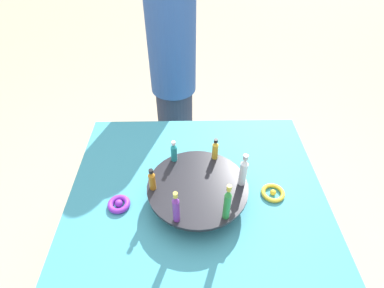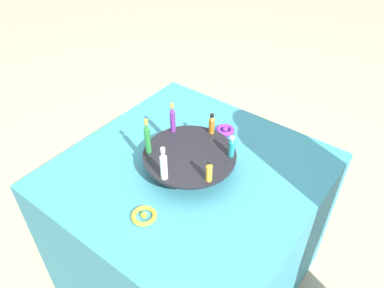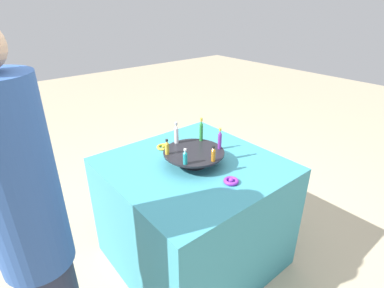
{
  "view_description": "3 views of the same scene",
  "coord_description": "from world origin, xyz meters",
  "px_view_note": "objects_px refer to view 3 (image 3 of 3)",
  "views": [
    {
      "loc": [
        0.03,
        0.69,
        1.64
      ],
      "look_at": [
        0.02,
        -0.14,
        0.9
      ],
      "focal_mm": 28.0,
      "sensor_mm": 36.0,
      "label": 1
    },
    {
      "loc": [
        -0.85,
        -0.66,
        1.76
      ],
      "look_at": [
        0.0,
        -0.01,
        0.88
      ],
      "focal_mm": 35.0,
      "sensor_mm": 36.0,
      "label": 2
    },
    {
      "loc": [
        1.2,
        -1.0,
        1.63
      ],
      "look_at": [
        0.0,
        -0.02,
        0.88
      ],
      "focal_mm": 28.0,
      "sensor_mm": 36.0,
      "label": 3
    }
  ],
  "objects_px": {
    "display_stand": "(194,155)",
    "ribbon_bow_gold": "(163,147)",
    "ribbon_bow_purple": "(231,181)",
    "bottle_purple": "(220,139)",
    "bottle_teal": "(185,157)",
    "person_figure": "(33,235)",
    "bottle_green": "(201,130)",
    "bottle_gold": "(167,147)",
    "bottle_clear": "(176,133)",
    "bottle_amber": "(213,154)"
  },
  "relations": [
    {
      "from": "bottle_purple",
      "to": "person_figure",
      "type": "xyz_separation_m",
      "value": [
        0.04,
        -1.05,
        -0.08
      ]
    },
    {
      "from": "ribbon_bow_purple",
      "to": "bottle_purple",
      "type": "bearing_deg",
      "value": 151.14
    },
    {
      "from": "bottle_green",
      "to": "bottle_gold",
      "type": "distance_m",
      "value": 0.27
    },
    {
      "from": "bottle_clear",
      "to": "bottle_teal",
      "type": "height_order",
      "value": "bottle_clear"
    },
    {
      "from": "bottle_gold",
      "to": "bottle_purple",
      "type": "distance_m",
      "value": 0.31
    },
    {
      "from": "bottle_amber",
      "to": "bottle_green",
      "type": "bearing_deg",
      "value": 153.11
    },
    {
      "from": "bottle_purple",
      "to": "bottle_green",
      "type": "bearing_deg",
      "value": -176.89
    },
    {
      "from": "bottle_teal",
      "to": "bottle_amber",
      "type": "xyz_separation_m",
      "value": [
        0.07,
        0.14,
        0.0
      ]
    },
    {
      "from": "display_stand",
      "to": "bottle_gold",
      "type": "bearing_deg",
      "value": -116.89
    },
    {
      "from": "person_figure",
      "to": "display_stand",
      "type": "bearing_deg",
      "value": -0.0
    },
    {
      "from": "bottle_clear",
      "to": "ribbon_bow_purple",
      "type": "distance_m",
      "value": 0.46
    },
    {
      "from": "display_stand",
      "to": "bottle_teal",
      "type": "height_order",
      "value": "bottle_teal"
    },
    {
      "from": "bottle_purple",
      "to": "ribbon_bow_gold",
      "type": "distance_m",
      "value": 0.41
    },
    {
      "from": "bottle_clear",
      "to": "bottle_purple",
      "type": "xyz_separation_m",
      "value": [
        0.23,
        0.15,
        -0.0
      ]
    },
    {
      "from": "bottle_amber",
      "to": "person_figure",
      "type": "distance_m",
      "value": 0.92
    },
    {
      "from": "ribbon_bow_gold",
      "to": "bottle_gold",
      "type": "bearing_deg",
      "value": -28.86
    },
    {
      "from": "bottle_green",
      "to": "bottle_amber",
      "type": "height_order",
      "value": "bottle_green"
    },
    {
      "from": "display_stand",
      "to": "bottle_clear",
      "type": "bearing_deg",
      "value": -176.89
    },
    {
      "from": "bottle_teal",
      "to": "bottle_amber",
      "type": "height_order",
      "value": "same"
    },
    {
      "from": "bottle_amber",
      "to": "bottle_teal",
      "type": "bearing_deg",
      "value": -116.89
    },
    {
      "from": "bottle_purple",
      "to": "ribbon_bow_gold",
      "type": "height_order",
      "value": "bottle_purple"
    },
    {
      "from": "bottle_clear",
      "to": "bottle_gold",
      "type": "bearing_deg",
      "value": -56.89
    },
    {
      "from": "bottle_purple",
      "to": "ribbon_bow_purple",
      "type": "height_order",
      "value": "bottle_purple"
    },
    {
      "from": "bottle_clear",
      "to": "bottle_amber",
      "type": "bearing_deg",
      "value": 3.11
    },
    {
      "from": "ribbon_bow_gold",
      "to": "bottle_purple",
      "type": "bearing_deg",
      "value": 24.32
    },
    {
      "from": "display_stand",
      "to": "ribbon_bow_purple",
      "type": "relative_size",
      "value": 4.37
    },
    {
      "from": "bottle_purple",
      "to": "person_figure",
      "type": "distance_m",
      "value": 1.05
    },
    {
      "from": "bottle_purple",
      "to": "ribbon_bow_gold",
      "type": "bearing_deg",
      "value": -155.68
    },
    {
      "from": "ribbon_bow_purple",
      "to": "ribbon_bow_gold",
      "type": "distance_m",
      "value": 0.57
    },
    {
      "from": "display_stand",
      "to": "ribbon_bow_gold",
      "type": "height_order",
      "value": "display_stand"
    },
    {
      "from": "bottle_amber",
      "to": "bottle_gold",
      "type": "bearing_deg",
      "value": -146.89
    },
    {
      "from": "display_stand",
      "to": "bottle_purple",
      "type": "distance_m",
      "value": 0.18
    },
    {
      "from": "bottle_clear",
      "to": "bottle_teal",
      "type": "xyz_separation_m",
      "value": [
        0.24,
        -0.12,
        -0.02
      ]
    },
    {
      "from": "bottle_teal",
      "to": "bottle_purple",
      "type": "bearing_deg",
      "value": 93.11
    },
    {
      "from": "bottle_clear",
      "to": "ribbon_bow_purple",
      "type": "height_order",
      "value": "bottle_clear"
    },
    {
      "from": "bottle_gold",
      "to": "bottle_amber",
      "type": "xyz_separation_m",
      "value": [
        0.23,
        0.15,
        -0.0
      ]
    },
    {
      "from": "bottle_green",
      "to": "person_figure",
      "type": "xyz_separation_m",
      "value": [
        0.2,
        -1.04,
        -0.09
      ]
    },
    {
      "from": "bottle_gold",
      "to": "bottle_purple",
      "type": "bearing_deg",
      "value": 63.11
    },
    {
      "from": "bottle_teal",
      "to": "ribbon_bow_gold",
      "type": "xyz_separation_m",
      "value": [
        -0.37,
        0.11,
        -0.12
      ]
    },
    {
      "from": "person_figure",
      "to": "bottle_clear",
      "type": "bearing_deg",
      "value": 9.57
    },
    {
      "from": "ribbon_bow_gold",
      "to": "bottle_teal",
      "type": "bearing_deg",
      "value": -16.49
    },
    {
      "from": "bottle_green",
      "to": "bottle_teal",
      "type": "xyz_separation_m",
      "value": [
        0.17,
        -0.26,
        -0.03
      ]
    },
    {
      "from": "person_figure",
      "to": "bottle_purple",
      "type": "bearing_deg",
      "value": -4.81
    },
    {
      "from": "display_stand",
      "to": "bottle_clear",
      "type": "height_order",
      "value": "bottle_clear"
    },
    {
      "from": "bottle_green",
      "to": "ribbon_bow_purple",
      "type": "distance_m",
      "value": 0.41
    },
    {
      "from": "bottle_purple",
      "to": "display_stand",
      "type": "bearing_deg",
      "value": -116.89
    },
    {
      "from": "bottle_teal",
      "to": "person_figure",
      "type": "xyz_separation_m",
      "value": [
        0.03,
        -0.78,
        -0.06
      ]
    },
    {
      "from": "bottle_teal",
      "to": "ribbon_bow_gold",
      "type": "bearing_deg",
      "value": 163.51
    },
    {
      "from": "bottle_green",
      "to": "bottle_teal",
      "type": "bearing_deg",
      "value": -56.89
    },
    {
      "from": "bottle_gold",
      "to": "bottle_amber",
      "type": "height_order",
      "value": "bottle_gold"
    }
  ]
}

